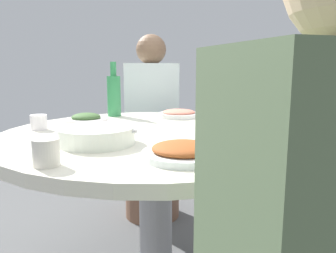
{
  "coord_description": "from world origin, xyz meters",
  "views": [
    {
      "loc": [
        -0.3,
        -1.26,
        1.0
      ],
      "look_at": [
        0.03,
        -0.06,
        0.78
      ],
      "focal_mm": 36.18,
      "sensor_mm": 36.0,
      "label": 1
    }
  ],
  "objects_px": {
    "soup_bowl": "(96,136)",
    "green_bottle": "(114,94)",
    "round_dining_table": "(155,161)",
    "dish_shrimp": "(179,114)",
    "tea_cup_far": "(39,122)",
    "diner_right": "(152,104)",
    "tea_cup_side": "(46,152)",
    "tea_cup_near": "(243,114)",
    "rice_bowl": "(254,120)",
    "dish_stirfry": "(183,151)",
    "stool_for_diner_right": "(152,184)",
    "dish_greens": "(86,119)"
  },
  "relations": [
    {
      "from": "tea_cup_side",
      "to": "stool_for_diner_right",
      "type": "relative_size",
      "value": 0.16
    },
    {
      "from": "rice_bowl",
      "to": "diner_right",
      "type": "relative_size",
      "value": 0.35
    },
    {
      "from": "green_bottle",
      "to": "tea_cup_near",
      "type": "distance_m",
      "value": 0.65
    },
    {
      "from": "soup_bowl",
      "to": "dish_greens",
      "type": "distance_m",
      "value": 0.42
    },
    {
      "from": "dish_greens",
      "to": "dish_stirfry",
      "type": "xyz_separation_m",
      "value": [
        0.23,
        -0.67,
        -0.0
      ]
    },
    {
      "from": "tea_cup_near",
      "to": "tea_cup_far",
      "type": "distance_m",
      "value": 0.9
    },
    {
      "from": "green_bottle",
      "to": "tea_cup_side",
      "type": "bearing_deg",
      "value": -107.89
    },
    {
      "from": "rice_bowl",
      "to": "diner_right",
      "type": "distance_m",
      "value": 0.99
    },
    {
      "from": "diner_right",
      "to": "round_dining_table",
      "type": "bearing_deg",
      "value": -102.2
    },
    {
      "from": "tea_cup_side",
      "to": "dish_shrimp",
      "type": "bearing_deg",
      "value": 51.17
    },
    {
      "from": "soup_bowl",
      "to": "tea_cup_side",
      "type": "relative_size",
      "value": 3.58
    },
    {
      "from": "green_bottle",
      "to": "tea_cup_far",
      "type": "distance_m",
      "value": 0.47
    },
    {
      "from": "green_bottle",
      "to": "tea_cup_side",
      "type": "relative_size",
      "value": 3.93
    },
    {
      "from": "dish_shrimp",
      "to": "tea_cup_side",
      "type": "distance_m",
      "value": 0.93
    },
    {
      "from": "round_dining_table",
      "to": "dish_greens",
      "type": "distance_m",
      "value": 0.39
    },
    {
      "from": "round_dining_table",
      "to": "diner_right",
      "type": "xyz_separation_m",
      "value": [
        0.19,
        0.88,
        0.13
      ]
    },
    {
      "from": "green_bottle",
      "to": "tea_cup_side",
      "type": "height_order",
      "value": "green_bottle"
    },
    {
      "from": "rice_bowl",
      "to": "soup_bowl",
      "type": "xyz_separation_m",
      "value": [
        -0.61,
        -0.05,
        -0.02
      ]
    },
    {
      "from": "round_dining_table",
      "to": "soup_bowl",
      "type": "bearing_deg",
      "value": -147.25
    },
    {
      "from": "tea_cup_side",
      "to": "stool_for_diner_right",
      "type": "bearing_deg",
      "value": 65.67
    },
    {
      "from": "dish_greens",
      "to": "green_bottle",
      "type": "xyz_separation_m",
      "value": [
        0.15,
        0.22,
        0.09
      ]
    },
    {
      "from": "round_dining_table",
      "to": "rice_bowl",
      "type": "relative_size",
      "value": 4.47
    },
    {
      "from": "green_bottle",
      "to": "round_dining_table",
      "type": "bearing_deg",
      "value": -78.56
    },
    {
      "from": "round_dining_table",
      "to": "tea_cup_near",
      "type": "distance_m",
      "value": 0.51
    },
    {
      "from": "tea_cup_far",
      "to": "diner_right",
      "type": "distance_m",
      "value": 0.94
    },
    {
      "from": "round_dining_table",
      "to": "green_bottle",
      "type": "height_order",
      "value": "green_bottle"
    },
    {
      "from": "green_bottle",
      "to": "tea_cup_far",
      "type": "xyz_separation_m",
      "value": [
        -0.34,
        -0.31,
        -0.08
      ]
    },
    {
      "from": "dish_greens",
      "to": "green_bottle",
      "type": "distance_m",
      "value": 0.28
    },
    {
      "from": "soup_bowl",
      "to": "green_bottle",
      "type": "height_order",
      "value": "green_bottle"
    },
    {
      "from": "dish_shrimp",
      "to": "stool_for_diner_right",
      "type": "distance_m",
      "value": 0.76
    },
    {
      "from": "round_dining_table",
      "to": "tea_cup_near",
      "type": "bearing_deg",
      "value": 18.37
    },
    {
      "from": "dish_stirfry",
      "to": "tea_cup_far",
      "type": "relative_size",
      "value": 3.57
    },
    {
      "from": "dish_shrimp",
      "to": "diner_right",
      "type": "xyz_separation_m",
      "value": [
        -0.02,
        0.52,
        -0.01
      ]
    },
    {
      "from": "round_dining_table",
      "to": "dish_shrimp",
      "type": "relative_size",
      "value": 5.72
    },
    {
      "from": "tea_cup_near",
      "to": "tea_cup_far",
      "type": "height_order",
      "value": "tea_cup_near"
    },
    {
      "from": "stool_for_diner_right",
      "to": "tea_cup_side",
      "type": "bearing_deg",
      "value": -114.33
    },
    {
      "from": "stool_for_diner_right",
      "to": "diner_right",
      "type": "relative_size",
      "value": 0.58
    },
    {
      "from": "soup_bowl",
      "to": "round_dining_table",
      "type": "bearing_deg",
      "value": 32.75
    },
    {
      "from": "soup_bowl",
      "to": "tea_cup_side",
      "type": "xyz_separation_m",
      "value": [
        -0.14,
        -0.22,
        0.01
      ]
    },
    {
      "from": "dish_shrimp",
      "to": "tea_cup_near",
      "type": "relative_size",
      "value": 2.98
    },
    {
      "from": "dish_stirfry",
      "to": "diner_right",
      "type": "height_order",
      "value": "diner_right"
    },
    {
      "from": "dish_greens",
      "to": "round_dining_table",
      "type": "bearing_deg",
      "value": -47.26
    },
    {
      "from": "green_bottle",
      "to": "diner_right",
      "type": "distance_m",
      "value": 0.5
    },
    {
      "from": "dish_stirfry",
      "to": "green_bottle",
      "type": "height_order",
      "value": "green_bottle"
    },
    {
      "from": "round_dining_table",
      "to": "diner_right",
      "type": "height_order",
      "value": "diner_right"
    },
    {
      "from": "round_dining_table",
      "to": "tea_cup_side",
      "type": "relative_size",
      "value": 17.06
    },
    {
      "from": "tea_cup_near",
      "to": "tea_cup_far",
      "type": "relative_size",
      "value": 1.08
    },
    {
      "from": "round_dining_table",
      "to": "dish_stirfry",
      "type": "relative_size",
      "value": 5.15
    },
    {
      "from": "round_dining_table",
      "to": "green_bottle",
      "type": "relative_size",
      "value": 4.34
    },
    {
      "from": "diner_right",
      "to": "dish_shrimp",
      "type": "bearing_deg",
      "value": -87.91
    }
  ]
}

